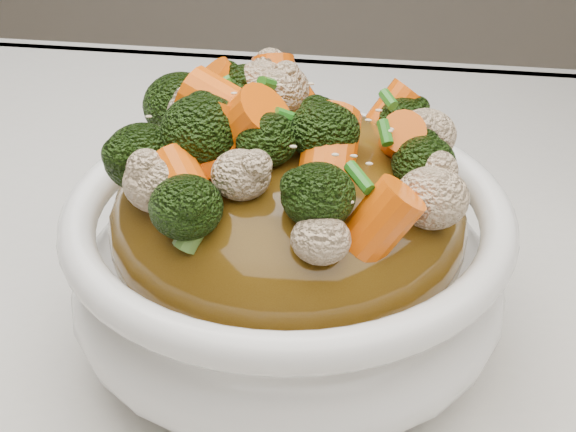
# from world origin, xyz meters

# --- Properties ---
(tablecloth) EXTENTS (1.20, 0.80, 0.04)m
(tablecloth) POSITION_xyz_m (0.00, 0.00, 0.73)
(tablecloth) COLOR silver
(tablecloth) RESTS_ON dining_table
(bowl) EXTENTS (0.29, 0.29, 0.09)m
(bowl) POSITION_xyz_m (0.01, 0.00, 0.80)
(bowl) COLOR white
(bowl) RESTS_ON tablecloth
(sauce_base) EXTENTS (0.23, 0.23, 0.10)m
(sauce_base) POSITION_xyz_m (0.01, 0.00, 0.83)
(sauce_base) COLOR #55390E
(sauce_base) RESTS_ON bowl
(carrots) EXTENTS (0.23, 0.23, 0.05)m
(carrots) POSITION_xyz_m (0.01, 0.00, 0.89)
(carrots) COLOR #F86008
(carrots) RESTS_ON sauce_base
(broccoli) EXTENTS (0.23, 0.23, 0.05)m
(broccoli) POSITION_xyz_m (0.01, 0.00, 0.89)
(broccoli) COLOR black
(broccoli) RESTS_ON sauce_base
(cauliflower) EXTENTS (0.23, 0.23, 0.04)m
(cauliflower) POSITION_xyz_m (0.01, 0.00, 0.89)
(cauliflower) COLOR beige
(cauliflower) RESTS_ON sauce_base
(scallions) EXTENTS (0.17, 0.17, 0.02)m
(scallions) POSITION_xyz_m (0.01, 0.00, 0.89)
(scallions) COLOR #24701A
(scallions) RESTS_ON sauce_base
(sesame_seeds) EXTENTS (0.21, 0.21, 0.01)m
(sesame_seeds) POSITION_xyz_m (0.01, 0.00, 0.89)
(sesame_seeds) COLOR beige
(sesame_seeds) RESTS_ON sauce_base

